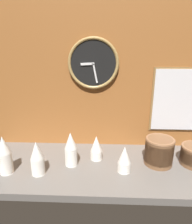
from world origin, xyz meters
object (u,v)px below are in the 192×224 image
at_px(menu_board, 179,100).
at_px(cup_stack_center, 96,148).
at_px(bowl_stack_right, 159,151).
at_px(cup_stack_center_left, 71,149).
at_px(cup_stack_left, 37,158).
at_px(cup_stack_far_left, 4,155).
at_px(wall_clock, 93,64).
at_px(cup_stack_center_right, 124,159).

bearing_deg(menu_board, cup_stack_center, -160.17).
height_order(cup_stack_center, bowl_stack_right, bowl_stack_right).
relative_size(cup_stack_center, menu_board, 0.36).
relative_size(cup_stack_center_left, cup_stack_center, 1.34).
height_order(cup_stack_left, cup_stack_far_left, cup_stack_far_left).
xyz_separation_m(cup_stack_center_left, cup_stack_center, (0.14, 0.07, -0.03)).
distance_m(cup_stack_far_left, wall_clock, 0.74).
relative_size(cup_stack_center_right, bowl_stack_right, 0.92).
xyz_separation_m(cup_stack_left, cup_stack_far_left, (-0.18, 0.00, 0.01)).
relative_size(bowl_stack_right, wall_clock, 0.52).
distance_m(cup_stack_left, wall_clock, 0.65).
xyz_separation_m(cup_stack_center_left, wall_clock, (0.12, 0.25, 0.46)).
relative_size(cup_stack_left, menu_board, 0.45).
bearing_deg(bowl_stack_right, cup_stack_center, 174.34).
height_order(cup_stack_far_left, wall_clock, wall_clock).
xyz_separation_m(cup_stack_far_left, wall_clock, (0.46, 0.35, 0.45)).
height_order(cup_stack_center, menu_board, menu_board).
bearing_deg(cup_stack_far_left, cup_stack_center_left, 15.15).
bearing_deg(cup_stack_center, wall_clock, 98.19).
xyz_separation_m(bowl_stack_right, wall_clock, (-0.40, 0.22, 0.48)).
xyz_separation_m(cup_stack_center_left, menu_board, (0.68, 0.26, 0.23)).
bearing_deg(cup_stack_far_left, bowl_stack_right, 8.39).
xyz_separation_m(cup_stack_center, menu_board, (0.53, 0.19, 0.25)).
bearing_deg(menu_board, cup_stack_far_left, -160.82).
bearing_deg(cup_stack_center, bowl_stack_right, -5.66).
xyz_separation_m(cup_stack_left, menu_board, (0.84, 0.36, 0.23)).
relative_size(cup_stack_far_left, menu_board, 0.51).
height_order(cup_stack_center_left, cup_stack_center, cup_stack_center_left).
height_order(cup_stack_center_left, cup_stack_far_left, cup_stack_far_left).
bearing_deg(cup_stack_center_left, cup_stack_center, 25.91).
bearing_deg(cup_stack_center_right, menu_board, 40.25).
relative_size(cup_stack_center_right, cup_stack_far_left, 0.70).
bearing_deg(cup_stack_center, cup_stack_center_left, -154.09).
distance_m(cup_stack_center, bowl_stack_right, 0.37).
bearing_deg(wall_clock, cup_stack_center_right, -58.68).
relative_size(cup_stack_far_left, cup_stack_center, 1.43).
height_order(cup_stack_far_left, menu_board, menu_board).
distance_m(cup_stack_center_left, cup_stack_far_left, 0.36).
bearing_deg(cup_stack_far_left, cup_stack_left, -0.71).
xyz_separation_m(bowl_stack_right, menu_board, (0.16, 0.23, 0.25)).
distance_m(cup_stack_left, cup_stack_center_right, 0.47).
distance_m(cup_stack_left, cup_stack_center_left, 0.19).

